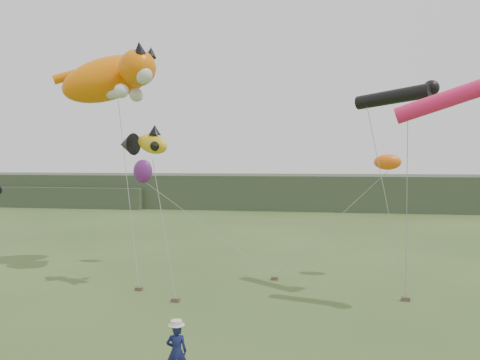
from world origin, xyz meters
name	(u,v)px	position (x,y,z in m)	size (l,w,h in m)	color
ground	(208,348)	(0.00, 0.00, 0.00)	(120.00, 120.00, 0.00)	#385123
headland	(268,191)	(-3.11, 44.69, 1.92)	(90.00, 13.00, 4.00)	#2D3D28
festival_attendant	(177,352)	(-0.32, -2.10, 0.73)	(0.54, 0.35, 1.47)	#111643
sandbag_anchors	(196,293)	(-1.87, 5.53, 0.08)	(17.56, 5.76, 0.16)	brown
cat_kite	(115,77)	(-7.49, 9.98, 10.16)	(6.68, 4.74, 3.80)	orange
fish_kite	(143,143)	(-4.64, 6.69, 6.49)	(2.83, 1.83, 1.46)	gold
tube_kites	(426,97)	(7.45, 6.13, 8.23)	(4.95, 4.31, 1.90)	black
misc_kites	(241,168)	(-0.78, 10.49, 5.35)	(14.05, 1.61, 1.55)	orange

